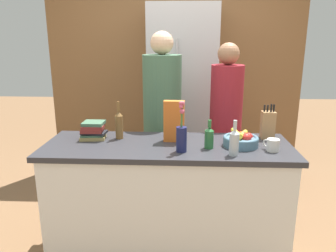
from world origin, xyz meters
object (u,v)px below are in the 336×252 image
coffee_mug (273,145)px  bottle_vinegar (209,137)px  fruit_bowl (241,140)px  person_in_blue (225,122)px  bottle_wine (119,124)px  person_at_sink (162,116)px  knife_block (268,125)px  flower_vase (182,135)px  bottle_oil (234,142)px  book_stack (93,131)px  refrigerator (182,98)px  cereal_box (174,121)px

coffee_mug → bottle_vinegar: bearing=175.1°
fruit_bowl → person_in_blue: 0.62m
bottle_wine → person_at_sink: 0.57m
knife_block → flower_vase: (-0.67, -0.35, 0.01)m
bottle_oil → bottle_vinegar: size_ratio=1.16×
coffee_mug → bottle_oil: bearing=-160.6°
coffee_mug → person_in_blue: (-0.24, 0.71, -0.02)m
bottle_oil → book_stack: bearing=163.1°
fruit_bowl → person_in_blue: person_in_blue is taller
person_at_sink → flower_vase: bearing=-52.8°
bottle_oil → bottle_vinegar: bearing=138.8°
refrigerator → knife_block: bearing=-59.9°
refrigerator → cereal_box: 1.29m
bottle_wine → bottle_oil: bearing=-21.8°
refrigerator → bottle_vinegar: (0.20, -1.44, -0.02)m
coffee_mug → book_stack: book_stack is taller
coffee_mug → refrigerator: bearing=113.7°
refrigerator → knife_block: size_ratio=7.28×
coffee_mug → bottle_wine: bearing=168.1°
fruit_bowl → person_at_sink: size_ratio=0.15×
bottle_oil → bottle_wine: bearing=158.2°
person_in_blue → fruit_bowl: bearing=-106.5°
flower_vase → cereal_box: bearing=104.1°
knife_block → bottle_wine: 1.17m
fruit_bowl → book_stack: size_ratio=1.21×
flower_vase → bottle_vinegar: bearing=23.1°
person_at_sink → bottle_wine: bearing=-98.8°
coffee_mug → person_in_blue: 0.75m
fruit_bowl → coffee_mug: size_ratio=2.41×
fruit_bowl → bottle_oil: bottle_oil is taller
bottle_oil → bottle_wine: size_ratio=0.83×
bottle_oil → fruit_bowl: bearing=68.3°
bottle_oil → coffee_mug: bearing=19.4°
book_stack → bottle_oil: size_ratio=0.87×
knife_block → book_stack: 1.37m
coffee_mug → cereal_box: bearing=164.8°
refrigerator → cereal_box: bearing=-92.3°
fruit_bowl → knife_block: (0.24, 0.21, 0.06)m
flower_vase → person_in_blue: 0.86m
refrigerator → bottle_vinegar: bearing=-81.9°
fruit_bowl → person_at_sink: (-0.62, 0.63, 0.02)m
person_at_sink → person_in_blue: bearing=22.4°
refrigerator → person_in_blue: bearing=-62.3°
refrigerator → knife_block: 1.36m
person_in_blue → flower_vase: bearing=-137.6°
book_stack → fruit_bowl: bearing=-6.2°
knife_block → flower_vase: 0.76m
knife_block → coffee_mug: 0.31m
flower_vase → bottle_oil: size_ratio=1.47×
fruit_bowl → knife_block: knife_block is taller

